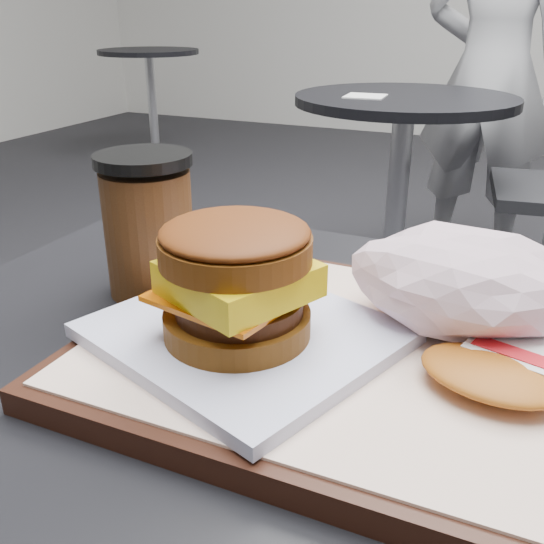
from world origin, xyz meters
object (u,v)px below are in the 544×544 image
Objects in this scene: patron at (492,74)px; neighbor_table at (400,158)px; serving_tray at (360,359)px; breakfast_sandwich at (239,293)px; coffee_cup at (149,227)px; crumpled_wrapper at (464,281)px; hash_brown at (521,369)px.

neighbor_table is at bearing 81.89° from patron.
serving_tray is 1.66m from neighbor_table.
neighbor_table is at bearing 98.72° from breakfast_sandwich.
breakfast_sandwich is 1.90× the size of coffee_cup.
breakfast_sandwich is at bearing -157.61° from serving_tray.
crumpled_wrapper is 0.10× the size of patron.
patron is at bearing 88.15° from coffee_cup.
breakfast_sandwich is 0.18m from hash_brown.
serving_tray is 0.10m from hash_brown.
crumpled_wrapper is 1.28× the size of coffee_cup.
crumpled_wrapper is (0.13, 0.09, -0.00)m from breakfast_sandwich.
coffee_cup reaches higher than serving_tray.
serving_tray is 0.51× the size of neighbor_table.
serving_tray is 2.93× the size of hash_brown.
patron is at bearing 95.08° from crumpled_wrapper.
breakfast_sandwich is at bearing -81.28° from neighbor_table.
neighbor_table is (-0.43, 1.62, -0.25)m from hash_brown.
breakfast_sandwich is (-0.08, -0.03, 0.05)m from serving_tray.
breakfast_sandwich is at bearing 100.41° from patron.
crumpled_wrapper is 0.26m from coffee_cup.
breakfast_sandwich is at bearing -145.47° from crumpled_wrapper.
hash_brown reaches higher than neighbor_table.
breakfast_sandwich is 1.48× the size of crumpled_wrapper.
hash_brown is 0.81× the size of crumpled_wrapper.
coffee_cup reaches higher than breakfast_sandwich.
patron is at bearing 96.10° from hash_brown.
patron reaches higher than neighbor_table.
patron reaches higher than coffee_cup.
breakfast_sandwich is 0.16m from coffee_cup.
serving_tray is 1.61× the size of breakfast_sandwich.
neighbor_table is (-0.25, 1.65, -0.28)m from breakfast_sandwich.
crumpled_wrapper is at bearing 1.74° from coffee_cup.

